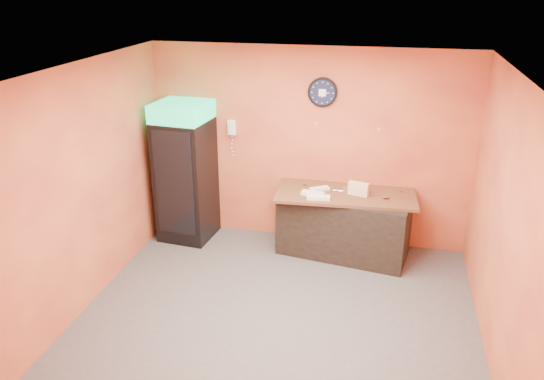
# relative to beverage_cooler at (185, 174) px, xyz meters

# --- Properties ---
(floor) EXTENTS (4.50, 4.50, 0.00)m
(floor) POSITION_rel_beverage_cooler_xyz_m (1.72, -1.60, -0.99)
(floor) COLOR #47474C
(floor) RESTS_ON ground
(back_wall) EXTENTS (4.50, 0.02, 2.80)m
(back_wall) POSITION_rel_beverage_cooler_xyz_m (1.72, 0.40, 0.41)
(back_wall) COLOR orange
(back_wall) RESTS_ON floor
(left_wall) EXTENTS (0.02, 4.00, 2.80)m
(left_wall) POSITION_rel_beverage_cooler_xyz_m (-0.53, -1.60, 0.41)
(left_wall) COLOR orange
(left_wall) RESTS_ON floor
(right_wall) EXTENTS (0.02, 4.00, 2.80)m
(right_wall) POSITION_rel_beverage_cooler_xyz_m (3.97, -1.60, 0.41)
(right_wall) COLOR orange
(right_wall) RESTS_ON floor
(ceiling) EXTENTS (4.50, 4.00, 0.02)m
(ceiling) POSITION_rel_beverage_cooler_xyz_m (1.72, -1.60, 1.81)
(ceiling) COLOR white
(ceiling) RESTS_ON back_wall
(beverage_cooler) EXTENTS (0.78, 0.79, 2.03)m
(beverage_cooler) POSITION_rel_beverage_cooler_xyz_m (0.00, 0.00, 0.00)
(beverage_cooler) COLOR black
(beverage_cooler) RESTS_ON floor
(prep_counter) EXTENTS (1.84, 1.04, 0.87)m
(prep_counter) POSITION_rel_beverage_cooler_xyz_m (2.30, 0.01, -0.56)
(prep_counter) COLOR black
(prep_counter) RESTS_ON floor
(wall_clock) EXTENTS (0.40, 0.06, 0.40)m
(wall_clock) POSITION_rel_beverage_cooler_xyz_m (1.90, 0.37, 1.20)
(wall_clock) COLOR black
(wall_clock) RESTS_ON back_wall
(wall_phone) EXTENTS (0.12, 0.10, 0.21)m
(wall_phone) POSITION_rel_beverage_cooler_xyz_m (0.62, 0.34, 0.64)
(wall_phone) COLOR white
(wall_phone) RESTS_ON back_wall
(butcher_paper) EXTENTS (1.92, 0.94, 0.04)m
(butcher_paper) POSITION_rel_beverage_cooler_xyz_m (2.30, 0.01, -0.10)
(butcher_paper) COLOR brown
(butcher_paper) RESTS_ON prep_counter
(sub_roll_stack) EXTENTS (0.29, 0.16, 0.17)m
(sub_roll_stack) POSITION_rel_beverage_cooler_xyz_m (2.47, -0.02, 0.01)
(sub_roll_stack) COLOR beige
(sub_roll_stack) RESTS_ON butcher_paper
(wrapped_sandwich_left) EXTENTS (0.32, 0.17, 0.04)m
(wrapped_sandwich_left) POSITION_rel_beverage_cooler_xyz_m (1.88, -0.17, -0.06)
(wrapped_sandwich_left) COLOR white
(wrapped_sandwich_left) RESTS_ON butcher_paper
(wrapped_sandwich_mid) EXTENTS (0.32, 0.15, 0.04)m
(wrapped_sandwich_mid) POSITION_rel_beverage_cooler_xyz_m (1.97, -0.28, -0.06)
(wrapped_sandwich_mid) COLOR white
(wrapped_sandwich_mid) RESTS_ON butcher_paper
(wrapped_sandwich_right) EXTENTS (0.29, 0.24, 0.04)m
(wrapped_sandwich_right) POSITION_rel_beverage_cooler_xyz_m (1.94, 0.02, -0.06)
(wrapped_sandwich_right) COLOR white
(wrapped_sandwich_right) RESTS_ON butcher_paper
(kitchen_tool) EXTENTS (0.07, 0.07, 0.07)m
(kitchen_tool) POSITION_rel_beverage_cooler_xyz_m (2.30, 0.04, -0.05)
(kitchen_tool) COLOR silver
(kitchen_tool) RESTS_ON butcher_paper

